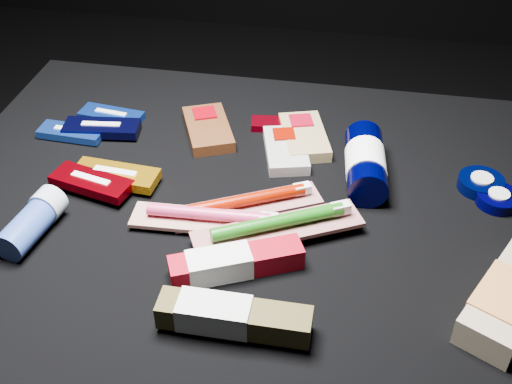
% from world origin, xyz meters
% --- Properties ---
extents(ground, '(3.00, 3.00, 0.00)m').
position_xyz_m(ground, '(0.00, 0.00, 0.00)').
color(ground, black).
rests_on(ground, ground).
extents(cloth_table, '(0.98, 0.78, 0.40)m').
position_xyz_m(cloth_table, '(0.00, 0.00, 0.20)').
color(cloth_table, black).
rests_on(cloth_table, ground).
extents(luna_bar_0, '(0.12, 0.06, 0.02)m').
position_xyz_m(luna_bar_0, '(-0.28, 0.20, 0.41)').
color(luna_bar_0, '#1239AC').
rests_on(luna_bar_0, cloth_table).
extents(luna_bar_1, '(0.11, 0.05, 0.01)m').
position_xyz_m(luna_bar_1, '(-0.33, 0.13, 0.41)').
color(luna_bar_1, '#1B44AC').
rests_on(luna_bar_1, cloth_table).
extents(luna_bar_2, '(0.13, 0.06, 0.02)m').
position_xyz_m(luna_bar_2, '(-0.28, 0.15, 0.41)').
color(luna_bar_2, black).
rests_on(luna_bar_2, cloth_table).
extents(luna_bar_3, '(0.14, 0.06, 0.02)m').
position_xyz_m(luna_bar_3, '(-0.21, 0.02, 0.42)').
color(luna_bar_3, orange).
rests_on(luna_bar_3, cloth_table).
extents(luna_bar_4, '(0.14, 0.08, 0.02)m').
position_xyz_m(luna_bar_4, '(-0.24, -0.01, 0.42)').
color(luna_bar_4, '#6D0008').
rests_on(luna_bar_4, cloth_table).
extents(clif_bar_0, '(0.12, 0.15, 0.02)m').
position_xyz_m(clif_bar_0, '(-0.10, 0.18, 0.41)').
color(clif_bar_0, '#4C2712').
rests_on(clif_bar_0, cloth_table).
extents(clif_bar_1, '(0.09, 0.13, 0.02)m').
position_xyz_m(clif_bar_1, '(0.04, 0.15, 0.41)').
color(clif_bar_1, '#A1A29B').
rests_on(clif_bar_1, cloth_table).
extents(clif_bar_2, '(0.10, 0.14, 0.02)m').
position_xyz_m(clif_bar_2, '(0.07, 0.19, 0.41)').
color(clif_bar_2, '#9C8255').
rests_on(clif_bar_2, cloth_table).
extents(power_bar, '(0.12, 0.05, 0.01)m').
position_xyz_m(power_bar, '(0.04, 0.22, 0.41)').
color(power_bar, maroon).
rests_on(power_bar, cloth_table).
extents(lotion_bottle, '(0.07, 0.20, 0.06)m').
position_xyz_m(lotion_bottle, '(0.17, 0.10, 0.43)').
color(lotion_bottle, black).
rests_on(lotion_bottle, cloth_table).
extents(cream_tin_upper, '(0.07, 0.07, 0.02)m').
position_xyz_m(cream_tin_upper, '(0.35, 0.11, 0.41)').
color(cream_tin_upper, black).
rests_on(cream_tin_upper, cloth_table).
extents(cream_tin_lower, '(0.07, 0.07, 0.02)m').
position_xyz_m(cream_tin_lower, '(0.37, 0.07, 0.41)').
color(cream_tin_lower, black).
rests_on(cream_tin_lower, cloth_table).
extents(bodywash_bottle, '(0.15, 0.21, 0.04)m').
position_xyz_m(bodywash_bottle, '(0.36, -0.14, 0.42)').
color(bodywash_bottle, tan).
rests_on(bodywash_bottle, cloth_table).
extents(deodorant_stick, '(0.06, 0.12, 0.05)m').
position_xyz_m(deodorant_stick, '(-0.28, -0.12, 0.42)').
color(deodorant_stick, '#29428E').
rests_on(deodorant_stick, cloth_table).
extents(toothbrush_pack_0, '(0.23, 0.15, 0.03)m').
position_xyz_m(toothbrush_pack_0, '(0.01, -0.00, 0.41)').
color(toothbrush_pack_0, '#B4AFA9').
rests_on(toothbrush_pack_0, cloth_table).
extents(toothbrush_pack_1, '(0.23, 0.06, 0.03)m').
position_xyz_m(toothbrush_pack_1, '(-0.04, -0.06, 0.42)').
color(toothbrush_pack_1, beige).
rests_on(toothbrush_pack_1, cloth_table).
extents(toothbrush_pack_2, '(0.24, 0.16, 0.03)m').
position_xyz_m(toothbrush_pack_2, '(0.06, -0.06, 0.42)').
color(toothbrush_pack_2, '#A59D9A').
rests_on(toothbrush_pack_2, cloth_table).
extents(toothpaste_carton_red, '(0.18, 0.11, 0.03)m').
position_xyz_m(toothpaste_carton_red, '(0.01, -0.14, 0.42)').
color(toothpaste_carton_red, maroon).
rests_on(toothpaste_carton_red, cloth_table).
extents(toothpaste_carton_green, '(0.19, 0.04, 0.04)m').
position_xyz_m(toothpaste_carton_green, '(0.02, -0.23, 0.42)').
color(toothpaste_carton_green, '#3D3513').
rests_on(toothpaste_carton_green, cloth_table).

